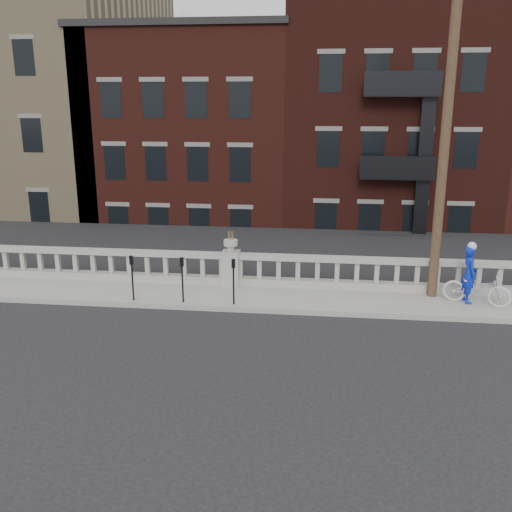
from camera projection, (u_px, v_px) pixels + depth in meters
The scene contains 11 objects.
ground at pixel (207, 338), 14.55m from camera, with size 120.00×120.00×0.00m, color black.
sidewalk at pixel (226, 296), 17.40m from camera, with size 32.00×2.20×0.15m, color gray.
balustrade at pixel (231, 270), 18.15m from camera, with size 28.00×0.34×1.03m.
planter_pedestal at pixel (231, 264), 18.10m from camera, with size 0.55×0.55×1.76m.
lower_level at pixel (288, 152), 35.82m from camera, with size 80.00×44.00×20.80m.
utility_pole at pixel (446, 123), 15.88m from camera, with size 1.60×0.28×10.00m.
parking_meter_a at pixel (132, 273), 16.63m from camera, with size 0.10×0.09×1.36m.
parking_meter_b at pixel (182, 275), 16.46m from camera, with size 0.10×0.09×1.36m.
parking_meter_c at pixel (234, 276), 16.29m from camera, with size 0.10×0.09×1.36m.
bicycle at pixel (477, 288), 16.40m from camera, with size 0.65×1.87×0.98m, color silver.
cyclist at pixel (469, 274), 16.48m from camera, with size 0.62×0.41×1.71m, color #0C24BA.
Camera 1 is at (2.84, -13.21, 5.93)m, focal length 40.00 mm.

